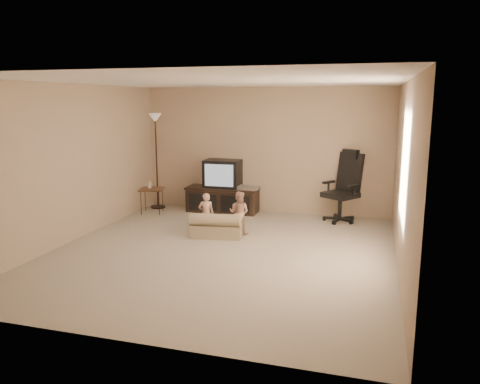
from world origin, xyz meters
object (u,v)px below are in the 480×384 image
(tv_stand, at_px, (223,190))
(child_sofa, at_px, (216,227))
(toddler_right, at_px, (239,213))
(toddler_left, at_px, (206,214))
(office_chair, at_px, (343,196))
(floor_lamp, at_px, (156,140))
(side_table, at_px, (151,189))

(tv_stand, height_order, child_sofa, tv_stand)
(toddler_right, bearing_deg, tv_stand, -55.93)
(tv_stand, relative_size, toddler_left, 2.08)
(office_chair, relative_size, toddler_left, 1.87)
(toddler_left, bearing_deg, child_sofa, 143.66)
(floor_lamp, height_order, toddler_left, floor_lamp)
(side_table, bearing_deg, tv_stand, 19.78)
(tv_stand, xyz_separation_m, office_chair, (2.39, -0.07, 0.04))
(toddler_right, bearing_deg, office_chair, -133.64)
(tv_stand, xyz_separation_m, child_sofa, (0.45, -1.73, -0.27))
(office_chair, relative_size, toddler_right, 1.83)
(floor_lamp, height_order, child_sofa, floor_lamp)
(child_sofa, distance_m, toddler_left, 0.29)
(tv_stand, relative_size, floor_lamp, 0.76)
(side_table, xyz_separation_m, toddler_left, (1.61, -1.17, -0.12))
(toddler_left, height_order, toddler_right, toddler_right)
(side_table, relative_size, child_sofa, 0.74)
(child_sofa, relative_size, toddler_right, 1.25)
(floor_lamp, distance_m, toddler_left, 2.58)
(child_sofa, height_order, toddler_right, toddler_right)
(floor_lamp, relative_size, toddler_left, 2.74)
(toddler_right, bearing_deg, floor_lamp, -26.35)
(floor_lamp, bearing_deg, toddler_left, -43.78)
(toddler_right, bearing_deg, side_table, -18.18)
(floor_lamp, xyz_separation_m, child_sofa, (1.89, -1.69, -1.27))
(office_chair, distance_m, toddler_right, 2.14)
(side_table, relative_size, toddler_right, 0.92)
(tv_stand, height_order, floor_lamp, floor_lamp)
(toddler_left, bearing_deg, office_chair, -159.67)
(floor_lamp, relative_size, child_sofa, 2.16)
(toddler_left, bearing_deg, side_table, -52.41)
(floor_lamp, xyz_separation_m, toddler_right, (2.20, -1.41, -1.08))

